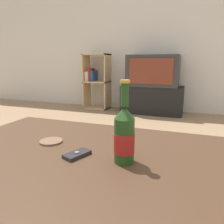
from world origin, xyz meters
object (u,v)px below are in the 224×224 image
(tv_stand, at_px, (152,100))
(bookshelf, at_px, (96,80))
(television, at_px, (153,71))
(beer_bottle, at_px, (124,135))
(cell_phone, at_px, (77,154))

(tv_stand, xyz_separation_m, bookshelf, (-0.99, 0.06, 0.27))
(television, bearing_deg, tv_stand, 90.00)
(tv_stand, distance_m, television, 0.45)
(tv_stand, height_order, beer_bottle, beer_bottle)
(bookshelf, height_order, cell_phone, bookshelf)
(television, distance_m, beer_bottle, 2.74)
(tv_stand, bearing_deg, cell_phone, -86.08)
(television, height_order, beer_bottle, television)
(television, relative_size, beer_bottle, 2.73)
(bookshelf, bearing_deg, cell_phone, -67.21)
(tv_stand, bearing_deg, television, -90.00)
(beer_bottle, height_order, cell_phone, beer_bottle)
(tv_stand, distance_m, beer_bottle, 2.77)
(television, relative_size, bookshelf, 0.83)
(tv_stand, bearing_deg, bookshelf, 176.54)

